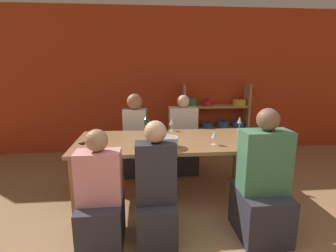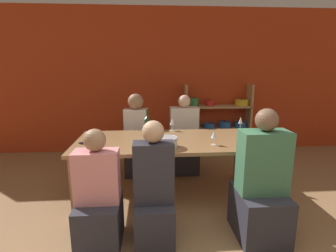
# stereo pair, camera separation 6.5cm
# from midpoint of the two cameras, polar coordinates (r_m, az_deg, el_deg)

# --- Properties ---
(wall_back_red) EXTENTS (8.80, 0.06, 2.70)m
(wall_back_red) POSITION_cam_midpoint_polar(r_m,az_deg,el_deg) (5.08, -0.69, 9.65)
(wall_back_red) COLOR #B23819
(wall_back_red) RESTS_ON ground_plane
(shelf_unit) EXTENTS (1.27, 0.30, 1.30)m
(shelf_unit) POSITION_cam_midpoint_polar(r_m,az_deg,el_deg) (5.17, 10.10, 0.18)
(shelf_unit) COLOR tan
(shelf_unit) RESTS_ON ground_plane
(dining_table) EXTENTS (2.25, 1.04, 0.75)m
(dining_table) POSITION_cam_midpoint_polar(r_m,az_deg,el_deg) (3.24, -0.41, -4.39)
(dining_table) COLOR olive
(dining_table) RESTS_ON ground_plane
(mixing_bowl) EXTENTS (0.27, 0.27, 0.11)m
(mixing_bowl) POSITION_cam_midpoint_polar(r_m,az_deg,el_deg) (2.91, -0.95, -3.46)
(mixing_bowl) COLOR #B7BABC
(mixing_bowl) RESTS_ON dining_table
(wine_bottle_green) EXTENTS (0.07, 0.07, 0.34)m
(wine_bottle_green) POSITION_cam_midpoint_polar(r_m,az_deg,el_deg) (3.41, -5.12, 0.18)
(wine_bottle_green) COLOR #19381E
(wine_bottle_green) RESTS_ON dining_table
(wine_glass_white_a) EXTENTS (0.07, 0.07, 0.18)m
(wine_glass_white_a) POSITION_cam_midpoint_polar(r_m,az_deg,el_deg) (3.10, 17.26, -1.81)
(wine_glass_white_a) COLOR white
(wine_glass_white_a) RESTS_ON dining_table
(wine_glass_empty_a) EXTENTS (0.08, 0.08, 0.18)m
(wine_glass_empty_a) POSITION_cam_midpoint_polar(r_m,az_deg,el_deg) (3.32, -4.54, -0.22)
(wine_glass_empty_a) COLOR white
(wine_glass_empty_a) RESTS_ON dining_table
(wine_glass_red_a) EXTENTS (0.07, 0.07, 0.16)m
(wine_glass_red_a) POSITION_cam_midpoint_polar(r_m,az_deg,el_deg) (3.03, 9.45, -1.94)
(wine_glass_red_a) COLOR white
(wine_glass_red_a) RESTS_ON dining_table
(wine_glass_red_b) EXTENTS (0.08, 0.08, 0.16)m
(wine_glass_red_b) POSITION_cam_midpoint_polar(r_m,az_deg,el_deg) (2.94, -16.30, -2.77)
(wine_glass_red_b) COLOR white
(wine_glass_red_b) RESTS_ON dining_table
(wine_glass_empty_b) EXTENTS (0.06, 0.06, 0.19)m
(wine_glass_empty_b) POSITION_cam_midpoint_polar(r_m,az_deg,el_deg) (3.83, 14.85, 1.20)
(wine_glass_empty_b) COLOR white
(wine_glass_empty_b) RESTS_ON dining_table
(wine_glass_white_b) EXTENTS (0.07, 0.07, 0.18)m
(wine_glass_white_b) POSITION_cam_midpoint_polar(r_m,az_deg,el_deg) (3.65, 0.30, 0.93)
(wine_glass_white_b) COLOR white
(wine_glass_white_b) RESTS_ON dining_table
(cell_phone) EXTENTS (0.16, 0.16, 0.01)m
(cell_phone) POSITION_cam_midpoint_polar(r_m,az_deg,el_deg) (3.23, -18.06, -3.49)
(cell_phone) COLOR black
(cell_phone) RESTS_ON dining_table
(person_near_a) EXTENTS (0.45, 0.56, 1.27)m
(person_near_a) POSITION_cam_midpoint_polar(r_m,az_deg,el_deg) (2.73, 19.10, -13.32)
(person_near_a) COLOR #2D2D38
(person_near_a) RESTS_ON ground_plane
(person_far_a) EXTENTS (0.36, 0.45, 1.24)m
(person_far_a) POSITION_cam_midpoint_polar(r_m,az_deg,el_deg) (4.05, -7.46, -3.91)
(person_far_a) COLOR #2D2D38
(person_far_a) RESTS_ON ground_plane
(person_near_b) EXTENTS (0.36, 0.45, 1.17)m
(person_near_b) POSITION_cam_midpoint_polar(r_m,az_deg,el_deg) (2.52, -3.36, -15.51)
(person_near_b) COLOR #2D2D38
(person_near_b) RESTS_ON ground_plane
(person_far_b) EXTENTS (0.43, 0.54, 1.21)m
(person_far_b) POSITION_cam_midpoint_polar(r_m,az_deg,el_deg) (4.16, 2.77, -3.88)
(person_far_b) COLOR #2D2D38
(person_far_b) RESTS_ON ground_plane
(person_near_c) EXTENTS (0.39, 0.49, 1.11)m
(person_near_c) POSITION_cam_midpoint_polar(r_m,az_deg,el_deg) (2.57, -15.17, -16.21)
(person_near_c) COLOR #2D2D38
(person_near_c) RESTS_ON ground_plane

